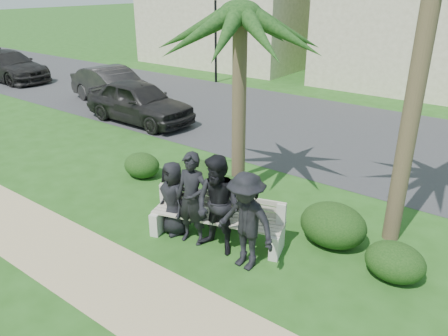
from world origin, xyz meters
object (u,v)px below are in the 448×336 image
at_px(man_c, 218,206).
at_px(man_d, 246,222).
at_px(street_lamp, 216,22).
at_px(car_b, 113,86).
at_px(park_bench, 217,222).
at_px(man_a, 173,198).
at_px(palm_left, 240,16).
at_px(car_c, 9,66).
at_px(man_b, 192,199).
at_px(car_a, 139,102).

xyz_separation_m(man_c, man_d, (0.68, -0.10, -0.05)).
bearing_deg(street_lamp, man_d, -50.01).
bearing_deg(street_lamp, car_b, -98.05).
relative_size(park_bench, man_a, 1.82).
height_order(man_a, palm_left, palm_left).
bearing_deg(car_c, street_lamp, -56.02).
xyz_separation_m(street_lamp, man_b, (8.83, -12.00, -2.01)).
distance_m(street_lamp, man_d, 15.87).
height_order(man_c, car_a, man_c).
height_order(man_b, palm_left, palm_left).
relative_size(car_a, car_c, 0.86).
bearing_deg(street_lamp, car_c, -145.33).
relative_size(man_c, car_a, 0.44).
distance_m(man_c, car_c, 19.16).
bearing_deg(palm_left, man_b, -76.52).
xyz_separation_m(street_lamp, car_b, (-0.84, -5.91, -2.21)).
bearing_deg(car_b, car_a, -104.33).
relative_size(man_c, palm_left, 0.38).
height_order(park_bench, car_b, car_b).
bearing_deg(car_b, park_bench, -111.88).
relative_size(park_bench, palm_left, 0.55).
xyz_separation_m(man_c, car_b, (-10.27, 6.06, -0.23)).
distance_m(palm_left, car_a, 7.57).
bearing_deg(street_lamp, man_a, -55.25).
bearing_deg(car_c, man_b, -109.23).
bearing_deg(street_lamp, man_b, -53.64).
distance_m(man_c, palm_left, 4.03).
bearing_deg(man_d, park_bench, 162.00).
relative_size(palm_left, car_b, 1.13).
height_order(park_bench, man_d, man_d).
height_order(man_c, palm_left, palm_left).
relative_size(palm_left, car_a, 1.15).
distance_m(man_c, car_a, 8.88).
relative_size(street_lamp, car_c, 0.84).
height_order(street_lamp, man_c, street_lamp).
xyz_separation_m(car_b, car_c, (-7.96, -0.18, 0.01)).
bearing_deg(car_a, car_c, 85.29).
bearing_deg(man_a, park_bench, 36.75).
bearing_deg(man_d, man_a, -178.90).
bearing_deg(car_c, car_a, -95.96).
bearing_deg(car_b, man_d, -111.26).
height_order(man_c, man_d, man_c).
xyz_separation_m(park_bench, car_c, (-17.99, 5.60, 0.32)).
height_order(car_b, car_c, car_c).
bearing_deg(man_b, man_d, -13.33).
bearing_deg(car_a, man_a, -127.29).
distance_m(man_b, car_a, 8.40).
relative_size(man_a, man_d, 0.84).
height_order(street_lamp, man_d, street_lamp).
height_order(man_a, man_c, man_c).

